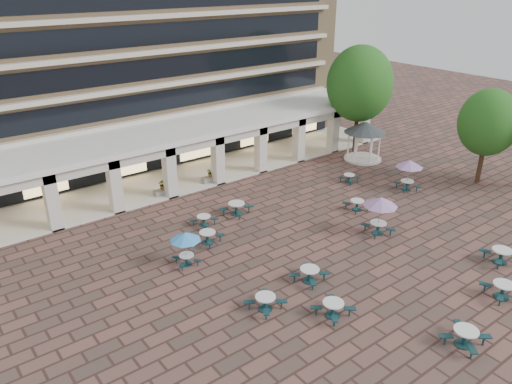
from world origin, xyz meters
The scene contains 22 objects.
ground centered at (0.00, 0.00, 0.00)m, with size 120.00×120.00×0.00m, color brown.
apartment_building centered at (0.00, 25.47, 12.60)m, with size 40.00×15.50×25.20m.
retail_arcade centered at (0.00, 14.80, 3.00)m, with size 42.00×6.60×4.40m.
picnic_table_0 centered at (-4.94, -2.54, 0.46)m, with size 1.93×1.93×0.77m.
picnic_table_1 centered at (0.59, -9.99, 0.50)m, with size 2.02×2.02×0.83m.
picnic_table_2 centered at (8.59, -7.34, 0.51)m, with size 2.33×2.33×0.85m.
picnic_table_3 centered at (5.41, -9.15, 0.49)m, with size 2.25×2.25×0.82m.
picnic_table_4 centered at (-5.96, 3.44, 1.76)m, with size 1.79×1.79×2.07m.
picnic_table_5 centered at (-2.63, -4.93, 0.47)m, with size 1.87×1.87×0.79m.
picnic_table_6 centered at (5.67, -0.73, 2.14)m, with size 2.19×2.19×2.52m.
picnic_table_7 centered at (7.19, 2.43, 0.43)m, with size 1.81×1.81×0.73m.
picnic_table_8 centered at (-3.66, 4.86, 0.45)m, with size 2.07×2.07×0.76m.
picnic_table_9 centered at (-2.61, 6.98, 0.41)m, with size 1.83×1.83×0.68m.
picnic_table_10 centered at (-1.51, -2.05, 0.47)m, with size 2.05×2.05×0.79m.
picnic_table_11 centered at (12.93, 2.55, 2.04)m, with size 2.08×2.08×2.40m.
picnic_table_12 centered at (0.05, 7.01, 0.51)m, with size 2.34×2.34×0.86m.
picnic_table_13 centered at (10.50, 6.27, 0.39)m, with size 1.64×1.64×0.66m.
gazebo centered at (15.34, 9.14, 2.59)m, with size 3.70×3.70×3.44m.
tree_east_a centered at (18.71, 0.08, 4.88)m, with size 4.49×4.49×7.48m.
tree_east_c centered at (16.21, 10.95, 6.35)m, with size 5.83×5.83×9.71m.
planter_left centered at (-2.47, 12.90, 0.57)m, with size 1.50×0.80×1.34m.
planter_right centered at (1.71, 12.90, 0.49)m, with size 1.50×0.69×1.24m.
Camera 1 is at (-17.64, -18.44, 15.46)m, focal length 35.00 mm.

